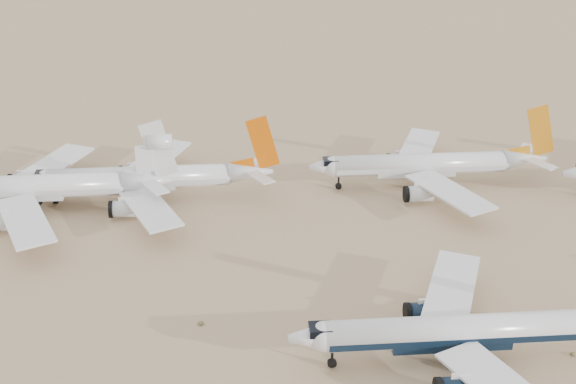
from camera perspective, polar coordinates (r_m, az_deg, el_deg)
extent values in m
plane|color=#997A59|center=(118.80, 8.83, -12.42)|extent=(7000.00, 7000.00, 0.00)
cylinder|color=silver|center=(118.89, 11.98, -9.61)|extent=(38.41, 4.54, 4.54)
cube|color=black|center=(119.19, 11.96, -9.83)|extent=(37.64, 4.61, 1.02)
sphere|color=silver|center=(115.15, 2.63, -10.25)|extent=(4.54, 4.54, 4.54)
cube|color=black|center=(114.39, 2.30, -9.75)|extent=(3.18, 2.95, 1.13)
cube|color=silver|center=(131.02, 11.60, -6.59)|extent=(14.83, 23.38, 0.71)
cylinder|color=black|center=(127.47, 9.78, -8.44)|extent=(5.33, 3.27, 3.27)
cylinder|color=black|center=(117.89, 3.15, -12.04)|extent=(1.36, 0.57, 1.36)
cylinder|color=black|center=(119.24, 12.99, -12.09)|extent=(1.91, 1.13, 1.91)
cylinder|color=black|center=(124.17, 12.13, -10.40)|extent=(1.91, 1.13, 1.91)
cylinder|color=silver|center=(175.77, 9.38, 1.99)|extent=(37.76, 4.59, 4.59)
cube|color=silver|center=(175.98, 9.37, 1.81)|extent=(37.00, 4.66, 1.03)
sphere|color=silver|center=(172.24, 3.27, 1.82)|extent=(4.59, 4.59, 4.59)
cube|color=black|center=(171.68, 3.05, 2.20)|extent=(3.21, 2.98, 1.15)
cone|color=silver|center=(182.63, 16.52, 2.26)|extent=(9.44, 4.59, 4.59)
cube|color=silver|center=(164.99, 11.41, 0.04)|extent=(14.58, 22.98, 0.71)
cube|color=silver|center=(179.34, 17.56, 1.92)|extent=(5.99, 7.84, 0.28)
cylinder|color=silver|center=(168.03, 9.36, -0.12)|extent=(5.24, 3.30, 3.30)
cube|color=silver|center=(188.77, 9.29, 3.28)|extent=(14.58, 22.98, 0.71)
cube|color=silver|center=(186.87, 16.61, 2.92)|extent=(5.99, 7.84, 0.28)
cylinder|color=silver|center=(184.77, 8.02, 2.22)|extent=(5.24, 3.30, 3.30)
cube|color=orange|center=(181.40, 17.53, 4.19)|extent=(7.16, 0.37, 11.79)
cylinder|color=black|center=(174.16, 3.61, 0.43)|extent=(1.38, 0.57, 1.38)
cylinder|color=black|center=(174.92, 10.03, 0.30)|extent=(1.93, 1.15, 1.93)
cylinder|color=black|center=(180.63, 9.54, 1.11)|extent=(1.93, 1.15, 1.93)
cylinder|color=silver|center=(169.41, -10.53, 1.05)|extent=(37.53, 4.59, 4.59)
cube|color=silver|center=(169.63, -10.51, 0.87)|extent=(36.78, 4.66, 1.03)
sphere|color=silver|center=(172.42, -16.74, 0.82)|extent=(4.59, 4.59, 4.59)
cube|color=black|center=(172.10, -17.01, 1.20)|extent=(3.21, 2.98, 1.15)
cone|color=silver|center=(168.39, -2.67, 1.43)|extent=(9.38, 4.59, 4.59)
cube|color=silver|center=(157.35, -9.87, -1.04)|extent=(14.49, 22.84, 0.71)
cube|color=silver|center=(164.24, -1.97, 1.06)|extent=(5.96, 7.79, 0.28)
cylinder|color=silver|center=(162.32, -11.46, -1.18)|extent=(5.21, 3.30, 3.30)
cube|color=silver|center=(181.67, -9.25, 2.46)|extent=(14.49, 22.84, 0.71)
cube|color=silver|center=(172.26, -2.12, 2.17)|extent=(5.96, 7.79, 0.28)
cylinder|color=silver|center=(179.27, -10.87, 1.32)|extent=(5.21, 3.30, 3.30)
cube|color=#CE5505|center=(166.13, -1.81, 3.53)|extent=(7.11, 0.37, 11.72)
cylinder|color=black|center=(173.95, -16.19, -0.56)|extent=(1.38, 0.57, 1.38)
cylinder|color=black|center=(168.02, -9.98, -0.71)|extent=(1.93, 1.15, 1.93)
cylinder|color=black|center=(173.87, -9.82, 0.16)|extent=(1.93, 1.15, 1.93)
cylinder|color=silver|center=(169.97, -18.27, 0.36)|extent=(39.89, 4.78, 4.78)
cube|color=silver|center=(170.19, -18.25, 0.18)|extent=(39.09, 4.85, 1.07)
cone|color=silver|center=(165.65, -9.99, 0.77)|extent=(9.97, 4.78, 4.78)
cube|color=silver|center=(157.12, -18.20, -1.91)|extent=(15.40, 24.27, 0.74)
cube|color=silver|center=(161.03, -9.44, 0.35)|extent=(6.33, 8.28, 0.29)
cylinder|color=silver|center=(163.01, -19.61, -2.00)|extent=(5.54, 3.44, 3.44)
cube|color=silver|center=(182.25, -16.39, 1.90)|extent=(15.40, 24.27, 0.74)
cube|color=silver|center=(169.48, -9.23, 1.58)|extent=(6.33, 8.28, 0.29)
cylinder|color=silver|center=(180.42, -18.19, 0.70)|extent=(5.54, 3.44, 3.44)
cube|color=silver|center=(162.87, -9.19, 3.04)|extent=(7.56, 0.38, 12.46)
cylinder|color=silver|center=(162.32, -9.12, 3.55)|extent=(4.99, 3.09, 3.09)
cylinder|color=black|center=(168.36, -17.77, -1.47)|extent=(2.01, 1.19, 2.01)
cylinder|color=black|center=(174.30, -17.33, -0.54)|extent=(2.01, 1.19, 2.01)
ellipsoid|color=brown|center=(127.74, -6.23, -9.24)|extent=(0.98, 0.98, 0.54)
ellipsoid|color=brown|center=(127.37, 19.61, -10.80)|extent=(0.84, 0.84, 0.46)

